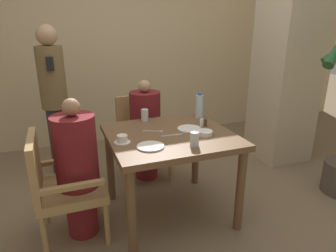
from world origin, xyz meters
The scene contains 20 objects.
ground_plane centered at (0.00, 0.00, 0.00)m, with size 16.00×16.00×0.00m, color #7A664C.
wall_back centered at (0.00, 2.06, 1.40)m, with size 8.00×0.06×2.80m.
pillar_stone centered at (1.74, 0.68, 1.35)m, with size 0.59×0.59×2.70m.
dining_table centered at (0.00, 0.00, 0.65)m, with size 1.01×0.94×0.76m.
chair_left_side centered at (-0.89, 0.00, 0.47)m, with size 0.51×0.51×0.87m.
diner_in_left_chair centered at (-0.76, 0.00, 0.58)m, with size 0.32×0.32×1.12m.
chair_far_side centered at (0.00, 0.86, 0.47)m, with size 0.51×0.51×0.87m.
diner_in_far_chair centered at (0.00, 0.72, 0.56)m, with size 0.32×0.32×1.08m.
standing_host centered at (-0.87, 1.19, 0.87)m, with size 0.28×0.31×1.62m.
plate_main_left centered at (-0.24, -0.22, 0.77)m, with size 0.20×0.20×0.01m.
plate_main_right centered at (0.19, 0.04, 0.77)m, with size 0.20×0.20×0.01m.
teacup_with_saucer centered at (-0.41, -0.06, 0.79)m, with size 0.12×0.12×0.06m.
bowl_small centered at (0.25, -0.14, 0.78)m, with size 0.12×0.12×0.04m.
water_bottle centered at (0.43, 0.33, 0.87)m, with size 0.07×0.07×0.24m.
glass_tall_near centered at (0.07, -0.31, 0.81)m, with size 0.07×0.07×0.11m.
glass_tall_mid centered at (-0.09, 0.42, 0.81)m, with size 0.07×0.07×0.11m.
salt_shaker centered at (0.32, 0.07, 0.79)m, with size 0.03×0.03×0.07m.
pepper_shaker centered at (0.36, 0.07, 0.79)m, with size 0.03×0.03×0.07m.
fork_beside_plate centered at (-0.10, 0.09, 0.76)m, with size 0.16×0.09×0.00m.
knife_beside_plate centered at (0.01, -0.05, 0.76)m, with size 0.18×0.02×0.00m.
Camera 1 is at (-0.84, -2.16, 1.62)m, focal length 32.00 mm.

